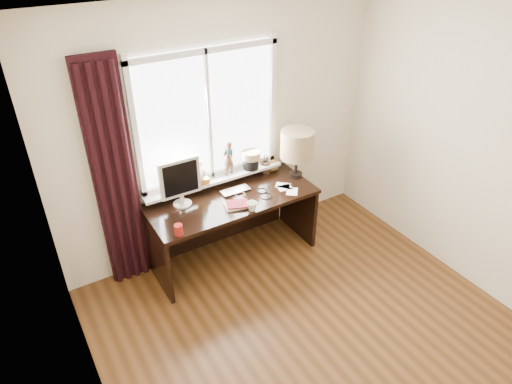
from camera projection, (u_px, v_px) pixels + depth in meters
floor at (339, 360)px, 3.80m from camera, size 3.50×4.00×0.00m
ceiling at (386, 41)px, 2.42m from camera, size 3.50×4.00×0.00m
wall_back at (222, 131)px, 4.56m from camera, size 3.50×0.00×2.60m
wall_left at (99, 343)px, 2.34m from camera, size 0.00×4.00×2.60m
laptop at (236, 190)px, 4.63m from camera, size 0.30×0.19×0.02m
mug at (252, 206)px, 4.32m from camera, size 0.13×0.13×0.10m
red_cup at (179, 230)px, 4.00m from camera, size 0.08×0.08×0.10m
window at (211, 136)px, 4.46m from camera, size 1.52×0.21×1.40m
curtain at (115, 181)px, 4.09m from camera, size 0.38×0.09×2.25m
desk at (228, 213)px, 4.74m from camera, size 1.70×0.70×0.75m
monitor at (180, 180)px, 4.28m from camera, size 0.40×0.18×0.49m
notebook_stack at (237, 205)px, 4.40m from camera, size 0.26×0.22×0.03m
brush_holder at (266, 167)px, 4.94m from camera, size 0.09×0.09×0.25m
icon_frame at (274, 165)px, 4.97m from camera, size 0.10×0.03×0.13m
table_lamp at (297, 145)px, 4.72m from camera, size 0.35×0.35×0.52m
loose_papers at (287, 188)px, 4.68m from camera, size 0.20×0.33×0.00m
desk_cables at (259, 192)px, 4.61m from camera, size 0.25×0.39×0.01m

